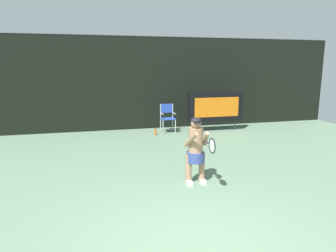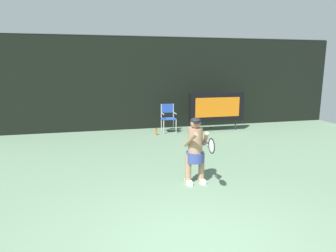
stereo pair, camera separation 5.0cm
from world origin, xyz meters
TOP-DOWN VIEW (x-y plane):
  - backdrop_screen at (0.00, 8.50)m, footprint 18.00×0.12m
  - scoreboard at (3.31, 7.33)m, footprint 2.20×0.21m
  - umpire_chair at (1.44, 7.56)m, footprint 0.52×0.44m
  - water_bottle at (0.88, 7.17)m, footprint 0.07×0.07m
  - tennis_player at (0.76, 2.42)m, footprint 0.52×0.59m
  - tennis_racket at (0.87, 1.82)m, footprint 0.03×0.60m

SIDE VIEW (x-z plane):
  - water_bottle at x=0.88m, z-range -0.01..0.26m
  - umpire_chair at x=1.44m, z-range 0.08..1.16m
  - tennis_player at x=0.76m, z-range 0.06..1.51m
  - scoreboard at x=3.31m, z-range 0.20..1.70m
  - tennis_racket at x=0.87m, z-range 0.84..1.15m
  - backdrop_screen at x=0.00m, z-range -0.02..3.64m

